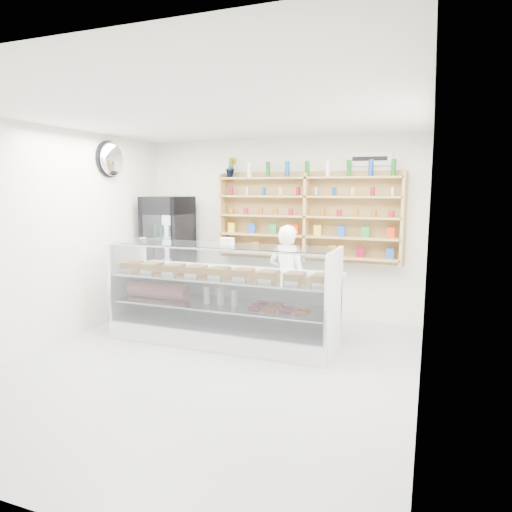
% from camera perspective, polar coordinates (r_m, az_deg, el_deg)
% --- Properties ---
extents(room, '(5.00, 5.00, 5.00)m').
position_cam_1_polar(room, '(5.03, -6.08, 1.28)').
color(room, '#A3A2A7').
rests_on(room, ground).
extents(display_counter, '(3.00, 0.90, 1.31)m').
position_cam_1_polar(display_counter, '(6.11, -4.16, -7.37)').
color(display_counter, white).
rests_on(display_counter, floor).
extents(shop_worker, '(0.60, 0.44, 1.53)m').
position_cam_1_polar(shop_worker, '(6.42, 3.92, -2.87)').
color(shop_worker, white).
rests_on(shop_worker, floor).
extents(drinks_cooler, '(0.69, 0.68, 1.89)m').
position_cam_1_polar(drinks_cooler, '(7.69, -10.87, 0.27)').
color(drinks_cooler, black).
rests_on(drinks_cooler, floor).
extents(wall_shelving, '(2.84, 0.28, 1.33)m').
position_cam_1_polar(wall_shelving, '(7.02, 6.33, 4.91)').
color(wall_shelving, tan).
rests_on(wall_shelving, back_wall).
extents(potted_plant, '(0.21, 0.19, 0.32)m').
position_cam_1_polar(potted_plant, '(7.43, -3.12, 11.00)').
color(potted_plant, '#1E6626').
rests_on(potted_plant, wall_shelving).
extents(security_mirror, '(0.15, 0.50, 0.50)m').
position_cam_1_polar(security_mirror, '(7.19, -17.60, 11.47)').
color(security_mirror, silver).
rests_on(security_mirror, left_wall).
extents(wall_sign, '(0.62, 0.03, 0.20)m').
position_cam_1_polar(wall_sign, '(6.98, 14.04, 11.72)').
color(wall_sign, white).
rests_on(wall_sign, back_wall).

